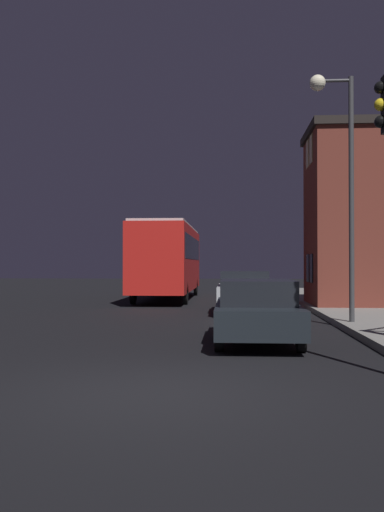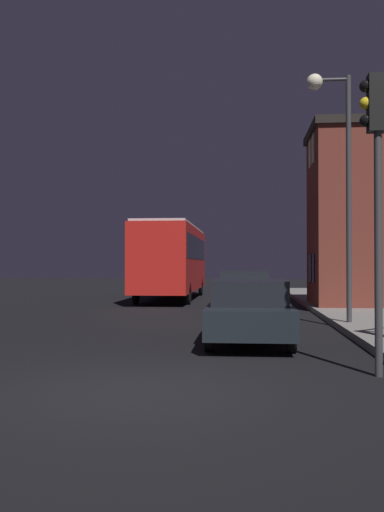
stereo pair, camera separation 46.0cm
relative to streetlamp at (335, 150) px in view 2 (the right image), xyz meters
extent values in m
plane|color=black|center=(-3.97, -7.89, -4.83)|extent=(120.00, 120.00, 0.00)
cube|color=brown|center=(1.64, 6.90, -1.36)|extent=(2.90, 3.89, 6.59)
cube|color=black|center=(1.64, 6.90, 2.08)|extent=(3.14, 4.13, 0.30)
cube|color=black|center=(0.17, 6.40, -3.25)|extent=(0.03, 0.70, 1.10)
cube|color=black|center=(0.17, 7.41, -3.25)|extent=(0.03, 0.70, 1.10)
cube|color=#E5C67F|center=(0.17, 6.40, 1.33)|extent=(0.03, 0.70, 1.10)
cube|color=#E5C67F|center=(0.17, 7.41, 1.33)|extent=(0.03, 0.70, 1.10)
cylinder|color=#38383A|center=(0.36, 0.00, -1.32)|extent=(0.14, 0.14, 6.67)
cylinder|color=#38383A|center=(-0.09, 0.00, 1.92)|extent=(0.90, 0.09, 0.09)
sphere|color=#F4EAC6|center=(-0.54, 0.00, 1.87)|extent=(0.44, 0.44, 0.44)
cylinder|color=#38383A|center=(-0.39, -6.61, -2.93)|extent=(0.12, 0.12, 3.79)
cube|color=black|center=(-0.39, -6.61, -0.59)|extent=(0.30, 0.24, 0.90)
sphere|color=black|center=(-0.57, -6.61, -0.32)|extent=(0.20, 0.20, 0.20)
sphere|color=yellow|center=(-0.57, -6.61, -0.59)|extent=(0.20, 0.20, 0.20)
sphere|color=black|center=(-0.57, -6.61, -0.86)|extent=(0.20, 0.20, 0.20)
cube|color=red|center=(-6.00, 12.32, -2.85)|extent=(2.46, 10.93, 3.00)
cube|color=black|center=(-6.00, 12.32, -2.31)|extent=(2.48, 10.05, 1.08)
cube|color=#B2B2B2|center=(-6.00, 12.32, -1.29)|extent=(2.34, 10.38, 0.12)
cylinder|color=black|center=(-4.86, 15.87, -4.35)|extent=(0.18, 0.96, 0.96)
cylinder|color=black|center=(-7.14, 15.87, -4.35)|extent=(0.18, 0.96, 0.96)
cylinder|color=black|center=(-4.86, 8.77, -4.35)|extent=(0.18, 0.96, 0.96)
cylinder|color=black|center=(-7.14, 8.77, -4.35)|extent=(0.18, 0.96, 0.96)
cube|color=black|center=(-2.34, -2.88, -4.25)|extent=(1.79, 4.48, 0.59)
cube|color=black|center=(-2.34, -3.11, -3.70)|extent=(1.57, 2.33, 0.52)
cylinder|color=black|center=(-1.54, -1.43, -4.55)|extent=(0.18, 0.56, 0.56)
cylinder|color=black|center=(-3.15, -1.43, -4.55)|extent=(0.18, 0.56, 0.56)
cylinder|color=black|center=(-1.54, -4.34, -4.55)|extent=(0.18, 0.56, 0.56)
cylinder|color=black|center=(-3.15, -4.34, -4.55)|extent=(0.18, 0.56, 0.56)
cube|color=#B7BABF|center=(-2.45, 4.60, -4.19)|extent=(1.84, 4.22, 0.69)
cube|color=black|center=(-2.45, 4.39, -3.59)|extent=(1.62, 2.19, 0.51)
cylinder|color=black|center=(-1.62, 5.97, -4.53)|extent=(0.18, 0.59, 0.59)
cylinder|color=black|center=(-3.28, 5.97, -4.53)|extent=(0.18, 0.59, 0.59)
cylinder|color=black|center=(-1.62, 3.23, -4.53)|extent=(0.18, 0.59, 0.59)
cylinder|color=black|center=(-3.28, 3.23, -4.53)|extent=(0.18, 0.59, 0.59)
camera|label=1|loc=(-2.92, -15.69, -3.09)|focal=40.00mm
camera|label=2|loc=(-2.46, -15.65, -3.09)|focal=40.00mm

